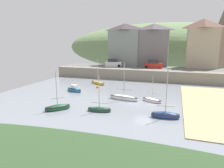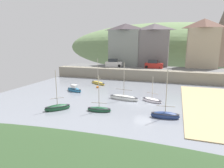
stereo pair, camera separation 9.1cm
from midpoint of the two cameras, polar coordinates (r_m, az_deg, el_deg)
name	(u,v)px [view 1 (the left image)]	position (r m, az deg, el deg)	size (l,w,h in m)	color
ground	(143,134)	(18.41, 8.99, -14.34)	(48.00, 41.00, 0.61)	gray
quay_seawall	(157,75)	(44.12, 13.02, 2.66)	(48.00, 9.40, 2.40)	gray
hillside_backdrop	(165,47)	(81.25, 15.23, 10.35)	(80.00, 44.00, 18.60)	#688454
waterfront_building_left	(125,44)	(52.79, 3.74, 11.53)	(8.20, 5.15, 10.79)	gray
waterfront_building_centre	(154,45)	(51.42, 12.03, 11.18)	(7.67, 4.66, 10.59)	slate
waterfront_building_right	(202,43)	(51.40, 24.90, 10.80)	(7.12, 4.83, 11.36)	tan
church_with_spire	(223,35)	(56.13, 29.78, 12.48)	(3.00, 3.00, 15.20)	gray
rowboat_small_beached	(98,83)	(39.74, -4.24, 0.34)	(4.12, 3.03, 5.38)	gold
sailboat_white_hull	(165,115)	(22.90, 15.25, -8.80)	(3.26, 1.30, 5.76)	navy
fishing_boat_green	(58,108)	(25.56, -15.76, -6.66)	(3.02, 3.02, 5.21)	#205031
motorboat_with_cabin	(124,98)	(28.88, 3.39, -4.04)	(4.65, 1.54, 5.78)	white
sailboat_tall_mast	(74,89)	(34.36, -11.09, -1.59)	(3.43, 2.05, 1.37)	teal
sailboat_nearest_shore	(99,109)	(24.20, -3.86, -7.41)	(3.10, 1.41, 4.64)	#205034
sailboat_blue_trim	(152,100)	(28.52, 11.56, -4.65)	(3.27, 2.30, 3.80)	white
parked_car_near_slipway	(113,63)	(49.22, 0.36, 6.09)	(4.24, 2.07, 1.95)	silver
parked_car_by_wall	(153,65)	(47.15, 12.02, 5.56)	(4.17, 1.87, 1.95)	#B2251E
mooring_buoy	(97,87)	(36.48, -4.37, -0.92)	(0.48, 0.48, 0.48)	orange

